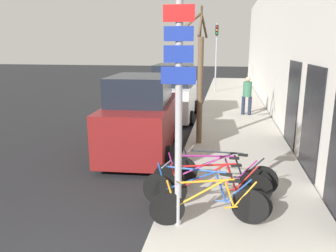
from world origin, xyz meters
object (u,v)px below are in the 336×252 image
(street_tree, at_px, (199,79))
(bicycle_1, at_px, (202,195))
(pedestrian_near, at_px, (247,93))
(signpost, at_px, (179,108))
(bicycle_3, at_px, (211,179))
(bicycle_2, at_px, (214,187))
(parked_car_0, at_px, (142,118))
(bicycle_4, at_px, (222,173))
(bicycle_0, at_px, (211,205))
(parked_car_1, at_px, (174,94))
(traffic_light, at_px, (216,48))

(street_tree, bearing_deg, bicycle_1, -84.32)
(pedestrian_near, relative_size, street_tree, 0.41)
(bicycle_1, xyz_separation_m, street_tree, (-0.46, 4.61, 1.67))
(signpost, distance_m, bicycle_3, 2.14)
(bicycle_2, xyz_separation_m, parked_car_0, (-2.32, 3.45, 0.55))
(bicycle_2, distance_m, street_tree, 4.60)
(bicycle_4, bearing_deg, bicycle_0, -176.22)
(bicycle_1, xyz_separation_m, parked_car_1, (-1.90, 8.88, 0.55))
(bicycle_4, distance_m, pedestrian_near, 8.33)
(parked_car_0, bearing_deg, bicycle_4, -50.88)
(bicycle_3, relative_size, parked_car_1, 0.57)
(signpost, distance_m, parked_car_0, 4.75)
(bicycle_4, xyz_separation_m, traffic_light, (-0.69, 15.88, 2.50))
(parked_car_0, xyz_separation_m, pedestrian_near, (3.44, 5.60, 0.06))
(bicycle_4, bearing_deg, parked_car_1, 25.82)
(bicycle_2, bearing_deg, parked_car_0, 23.21)
(bicycle_1, height_order, bicycle_2, bicycle_1)
(signpost, bearing_deg, street_tree, 90.92)
(signpost, xyz_separation_m, parked_car_1, (-1.53, 9.31, -1.14))
(bicycle_0, xyz_separation_m, pedestrian_near, (1.14, 9.76, 0.62))
(street_tree, bearing_deg, bicycle_3, -81.14)
(signpost, relative_size, parked_car_0, 0.84)
(parked_car_0, bearing_deg, bicycle_1, -64.79)
(signpost, xyz_separation_m, bicycle_4, (0.72, 1.61, -1.70))
(signpost, xyz_separation_m, traffic_light, (0.03, 17.49, 0.81))
(parked_car_0, distance_m, pedestrian_near, 6.57)
(parked_car_1, bearing_deg, traffic_light, 78.23)
(parked_car_0, bearing_deg, street_tree, 21.58)
(pedestrian_near, bearing_deg, bicycle_0, 100.56)
(signpost, xyz_separation_m, bicycle_1, (0.38, 0.43, -1.69))
(bicycle_1, bearing_deg, bicycle_3, 2.77)
(signpost, bearing_deg, bicycle_4, 65.79)
(signpost, bearing_deg, bicycle_0, 9.75)
(bicycle_1, height_order, street_tree, street_tree)
(parked_car_1, bearing_deg, bicycle_3, -76.82)
(street_tree, bearing_deg, signpost, -89.08)
(signpost, distance_m, bicycle_0, 1.80)
(bicycle_0, bearing_deg, traffic_light, -10.34)
(traffic_light, bearing_deg, bicycle_4, -87.52)
(parked_car_1, bearing_deg, signpost, -81.66)
(signpost, height_order, traffic_light, traffic_light)
(pedestrian_near, bearing_deg, bicycle_2, 100.13)
(bicycle_4, bearing_deg, bicycle_1, 173.19)
(parked_car_1, bearing_deg, parked_car_0, -93.35)
(parked_car_0, bearing_deg, bicycle_3, -57.26)
(signpost, bearing_deg, parked_car_1, 99.31)
(bicycle_0, xyz_separation_m, bicycle_3, (-0.05, 1.11, 0.02))
(signpost, bearing_deg, pedestrian_near, 80.18)
(parked_car_0, bearing_deg, traffic_light, 78.74)
(bicycle_1, distance_m, parked_car_1, 9.09)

